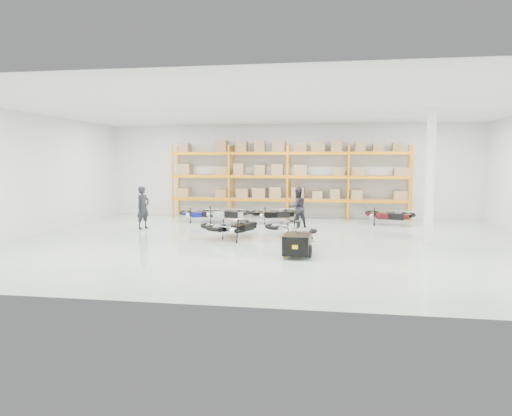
% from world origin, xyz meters
% --- Properties ---
extents(room, '(18.00, 18.00, 18.00)m').
position_xyz_m(room, '(0.00, 0.00, 2.25)').
color(room, '#B3C7B6').
rests_on(room, ground).
extents(pallet_rack, '(11.28, 0.98, 3.62)m').
position_xyz_m(pallet_rack, '(-0.00, 6.45, 2.26)').
color(pallet_rack, orange).
rests_on(pallet_rack, ground).
extents(structural_column, '(0.25, 0.25, 4.50)m').
position_xyz_m(structural_column, '(5.20, 0.50, 2.25)').
color(structural_column, white).
rests_on(structural_column, ground).
extents(moto_blue_centre, '(1.82, 1.76, 1.09)m').
position_xyz_m(moto_blue_centre, '(-1.70, 0.82, 0.52)').
color(moto_blue_centre, '#080850').
rests_on(moto_blue_centre, ground).
extents(moto_silver_left, '(1.31, 1.91, 1.13)m').
position_xyz_m(moto_silver_left, '(0.39, 1.16, 0.53)').
color(moto_silver_left, '#B2B5B9').
rests_on(moto_silver_left, ground).
extents(moto_black_far_left, '(1.70, 2.12, 1.23)m').
position_xyz_m(moto_black_far_left, '(-1.33, 0.25, 0.58)').
color(moto_black_far_left, black).
rests_on(moto_black_far_left, ground).
extents(moto_touring_right, '(0.91, 1.68, 1.05)m').
position_xyz_m(moto_touring_right, '(1.03, -0.81, 0.50)').
color(moto_touring_right, black).
rests_on(moto_touring_right, ground).
extents(trailer, '(0.83, 1.58, 0.66)m').
position_xyz_m(trailer, '(1.03, -2.40, 0.38)').
color(trailer, black).
rests_on(trailer, ground).
extents(moto_back_a, '(1.79, 1.23, 1.05)m').
position_xyz_m(moto_back_a, '(-3.78, 4.49, 0.50)').
color(moto_back_a, navy).
rests_on(moto_back_a, ground).
extents(moto_back_b, '(1.92, 1.11, 1.19)m').
position_xyz_m(moto_back_b, '(-2.60, 4.32, 0.56)').
color(moto_back_b, '#A1A4AA').
rests_on(moto_back_b, ground).
extents(moto_back_c, '(1.98, 1.41, 1.16)m').
position_xyz_m(moto_back_c, '(-0.46, 4.61, 0.55)').
color(moto_back_c, black).
rests_on(moto_back_c, ground).
extents(moto_back_d, '(2.02, 1.43, 1.19)m').
position_xyz_m(moto_back_d, '(4.48, 4.78, 0.56)').
color(moto_back_d, '#420D11').
rests_on(moto_back_d, ground).
extents(person_left, '(0.63, 0.74, 1.73)m').
position_xyz_m(person_left, '(-5.56, 2.24, 0.87)').
color(person_left, '#202129').
rests_on(person_left, ground).
extents(person_back, '(1.00, 0.93, 1.65)m').
position_xyz_m(person_back, '(0.64, 3.56, 0.83)').
color(person_back, black).
rests_on(person_back, ground).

